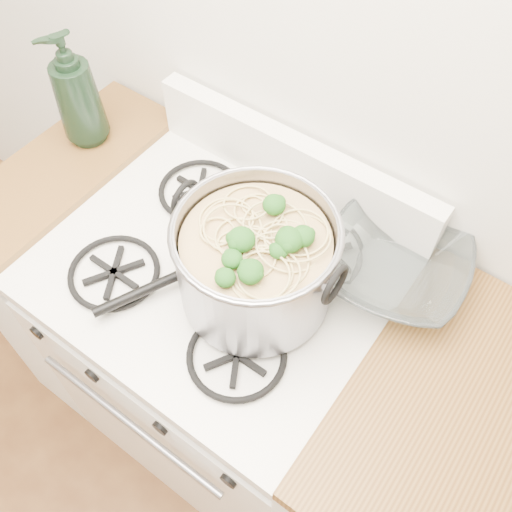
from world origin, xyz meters
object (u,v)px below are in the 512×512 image
object	(u,v)px
gas_range	(225,358)
bottle	(75,89)
spatula	(204,264)
stock_pot	(256,263)
glass_bowl	(392,271)

from	to	relation	value
gas_range	bottle	world-z (taller)	bottle
spatula	stock_pot	bearing A→B (deg)	32.30
glass_bowl	bottle	size ratio (longest dim) A/B	0.41
bottle	stock_pot	bearing A→B (deg)	12.48
glass_bowl	bottle	world-z (taller)	bottle
glass_bowl	bottle	bearing A→B (deg)	-174.99
gas_range	spatula	distance (m)	0.50
gas_range	stock_pot	world-z (taller)	stock_pot
glass_bowl	stock_pot	bearing A→B (deg)	-136.20
stock_pot	bottle	distance (m)	0.65
gas_range	bottle	size ratio (longest dim) A/B	3.05
gas_range	stock_pot	bearing A→B (deg)	-2.73
spatula	glass_bowl	distance (m)	0.41
bottle	gas_range	bearing A→B (deg)	10.54
gas_range	spatula	xyz separation A→B (m)	(-0.01, -0.02, 0.50)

